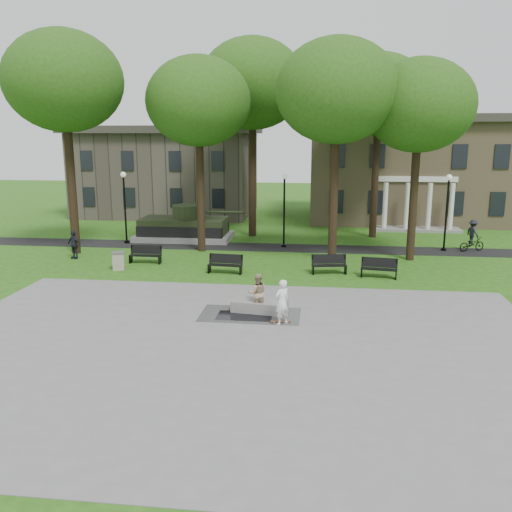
{
  "coord_description": "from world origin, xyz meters",
  "views": [
    {
      "loc": [
        2.75,
        -21.89,
        7.08
      ],
      "look_at": [
        -0.23,
        3.23,
        1.4
      ],
      "focal_mm": 38.0,
      "sensor_mm": 36.0,
      "label": 1
    }
  ],
  "objects_px": {
    "concrete_block": "(260,306)",
    "park_bench_0": "(146,254)",
    "cyclist": "(472,238)",
    "trash_bin": "(118,261)",
    "skateboarder": "(282,302)",
    "friend_watching": "(257,293)"
  },
  "relations": [
    {
      "from": "concrete_block",
      "to": "park_bench_0",
      "type": "relative_size",
      "value": 1.22
    },
    {
      "from": "cyclist",
      "to": "park_bench_0",
      "type": "bearing_deg",
      "value": 81.93
    },
    {
      "from": "concrete_block",
      "to": "trash_bin",
      "type": "distance_m",
      "value": 10.35
    },
    {
      "from": "skateboarder",
      "to": "cyclist",
      "type": "relative_size",
      "value": 0.89
    },
    {
      "from": "skateboarder",
      "to": "friend_watching",
      "type": "height_order",
      "value": "skateboarder"
    },
    {
      "from": "friend_watching",
      "to": "park_bench_0",
      "type": "xyz_separation_m",
      "value": [
        -7.26,
        7.92,
        -0.3
      ]
    },
    {
      "from": "concrete_block",
      "to": "park_bench_0",
      "type": "bearing_deg",
      "value": 133.3
    },
    {
      "from": "friend_watching",
      "to": "park_bench_0",
      "type": "relative_size",
      "value": 0.89
    },
    {
      "from": "skateboarder",
      "to": "park_bench_0",
      "type": "bearing_deg",
      "value": -90.43
    },
    {
      "from": "park_bench_0",
      "to": "concrete_block",
      "type": "bearing_deg",
      "value": -45.68
    },
    {
      "from": "cyclist",
      "to": "skateboarder",
      "type": "bearing_deg",
      "value": 119.8
    },
    {
      "from": "friend_watching",
      "to": "cyclist",
      "type": "distance_m",
      "value": 17.85
    },
    {
      "from": "friend_watching",
      "to": "trash_bin",
      "type": "distance_m",
      "value": 10.37
    },
    {
      "from": "friend_watching",
      "to": "trash_bin",
      "type": "relative_size",
      "value": 1.68
    },
    {
      "from": "concrete_block",
      "to": "park_bench_0",
      "type": "xyz_separation_m",
      "value": [
        -7.34,
        7.79,
        0.28
      ]
    },
    {
      "from": "concrete_block",
      "to": "cyclist",
      "type": "bearing_deg",
      "value": 48.38
    },
    {
      "from": "skateboarder",
      "to": "cyclist",
      "type": "distance_m",
      "value": 18.19
    },
    {
      "from": "park_bench_0",
      "to": "trash_bin",
      "type": "height_order",
      "value": "park_bench_0"
    },
    {
      "from": "concrete_block",
      "to": "friend_watching",
      "type": "distance_m",
      "value": 0.6
    },
    {
      "from": "concrete_block",
      "to": "park_bench_0",
      "type": "height_order",
      "value": "park_bench_0"
    },
    {
      "from": "concrete_block",
      "to": "cyclist",
      "type": "distance_m",
      "value": 17.71
    },
    {
      "from": "skateboarder",
      "to": "trash_bin",
      "type": "bearing_deg",
      "value": -81.73
    }
  ]
}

